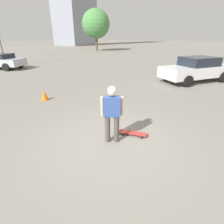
% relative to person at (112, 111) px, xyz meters
% --- Properties ---
extents(ground_plane, '(220.00, 220.00, 0.00)m').
position_rel_person_xyz_m(ground_plane, '(0.00, 0.00, -0.95)').
color(ground_plane, gray).
extents(person, '(0.50, 0.43, 1.64)m').
position_rel_person_xyz_m(person, '(0.00, 0.00, 0.00)').
color(person, '#4C4742').
rests_on(person, ground_plane).
extents(skateboard, '(0.88, 0.50, 0.08)m').
position_rel_person_xyz_m(skateboard, '(0.30, 0.65, -0.88)').
color(skateboard, '#A5332D').
rests_on(skateboard, ground_plane).
extents(car_parked_near, '(3.95, 5.03, 1.57)m').
position_rel_person_xyz_m(car_parked_near, '(0.01, 9.10, -0.14)').
color(car_parked_near, silver).
rests_on(car_parked_near, ground_plane).
extents(car_parked_far, '(4.71, 3.46, 1.34)m').
position_rel_person_xyz_m(car_parked_far, '(-15.40, 3.41, -0.23)').
color(car_parked_far, '#ADB2B7').
rests_on(car_parked_far, ground_plane).
extents(tree_distant, '(5.26, 5.26, 7.51)m').
position_rel_person_xyz_m(tree_distant, '(-22.23, 24.20, 3.92)').
color(tree_distant, brown).
rests_on(tree_distant, ground_plane).
extents(traffic_cone, '(0.33, 0.33, 0.48)m').
position_rel_person_xyz_m(traffic_cone, '(-4.67, 0.89, -0.71)').
color(traffic_cone, orange).
rests_on(traffic_cone, ground_plane).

